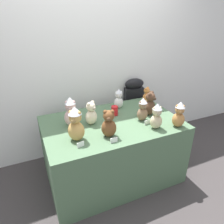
# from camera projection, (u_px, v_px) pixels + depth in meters

# --- Properties ---
(ground_plane) EXTENTS (10.00, 10.00, 0.00)m
(ground_plane) POSITION_uv_depth(u_px,v_px,m) (121.00, 187.00, 2.46)
(ground_plane) COLOR #3D3838
(wall_back) EXTENTS (7.00, 0.08, 2.60)m
(wall_back) POSITION_uv_depth(u_px,v_px,m) (89.00, 59.00, 2.70)
(wall_back) COLOR white
(wall_back) RESTS_ON ground_plane
(display_table) EXTENTS (1.51, 0.97, 0.75)m
(display_table) POSITION_uv_depth(u_px,v_px,m) (112.00, 149.00, 2.50)
(display_table) COLOR #4C6B4C
(display_table) RESTS_ON ground_plane
(instrument_case) EXTENTS (0.29, 0.16, 1.00)m
(instrument_case) POSITION_uv_depth(u_px,v_px,m) (133.00, 110.00, 3.17)
(instrument_case) COLOR black
(instrument_case) RESTS_ON ground_plane
(teddy_bear_snow) EXTENTS (0.12, 0.11, 0.26)m
(teddy_bear_snow) POSITION_uv_depth(u_px,v_px,m) (119.00, 99.00, 2.62)
(teddy_bear_snow) COLOR white
(teddy_bear_snow) RESTS_ON display_table
(teddy_bear_chestnut) EXTENTS (0.18, 0.17, 0.29)m
(teddy_bear_chestnut) POSITION_uv_depth(u_px,v_px,m) (109.00, 124.00, 2.01)
(teddy_bear_chestnut) COLOR brown
(teddy_bear_chestnut) RESTS_ON display_table
(teddy_bear_caramel) EXTENTS (0.17, 0.16, 0.29)m
(teddy_bear_caramel) POSITION_uv_depth(u_px,v_px,m) (179.00, 115.00, 2.18)
(teddy_bear_caramel) COLOR #B27A42
(teddy_bear_caramel) RESTS_ON display_table
(teddy_bear_cocoa) EXTENTS (0.19, 0.18, 0.29)m
(teddy_bear_cocoa) POSITION_uv_depth(u_px,v_px,m) (150.00, 104.00, 2.45)
(teddy_bear_cocoa) COLOR #4C3323
(teddy_bear_cocoa) RESTS_ON display_table
(teddy_bear_cream) EXTENTS (0.17, 0.17, 0.26)m
(teddy_bear_cream) POSITION_uv_depth(u_px,v_px,m) (91.00, 114.00, 2.24)
(teddy_bear_cream) COLOR beige
(teddy_bear_cream) RESTS_ON display_table
(teddy_bear_honey) EXTENTS (0.21, 0.20, 0.35)m
(teddy_bear_honey) POSITION_uv_depth(u_px,v_px,m) (76.00, 124.00, 1.94)
(teddy_bear_honey) COLOR tan
(teddy_bear_honey) RESTS_ON display_table
(teddy_bear_blush) EXTENTS (0.18, 0.17, 0.33)m
(teddy_bear_blush) POSITION_uv_depth(u_px,v_px,m) (71.00, 112.00, 2.19)
(teddy_bear_blush) COLOR beige
(teddy_bear_blush) RESTS_ON display_table
(teddy_bear_ginger) EXTENTS (0.14, 0.14, 0.22)m
(teddy_bear_ginger) POSITION_uv_depth(u_px,v_px,m) (146.00, 96.00, 2.78)
(teddy_bear_ginger) COLOR #D17F3D
(teddy_bear_ginger) RESTS_ON display_table
(teddy_bear_mocha) EXTENTS (0.13, 0.11, 0.27)m
(teddy_bear_mocha) POSITION_uv_depth(u_px,v_px,m) (143.00, 110.00, 2.31)
(teddy_bear_mocha) COLOR #7F6047
(teddy_bear_mocha) RESTS_ON display_table
(teddy_bear_sand) EXTENTS (0.14, 0.13, 0.28)m
(teddy_bear_sand) POSITION_uv_depth(u_px,v_px,m) (157.00, 117.00, 2.15)
(teddy_bear_sand) COLOR #CCB78E
(teddy_bear_sand) RESTS_ON display_table
(party_cup_red) EXTENTS (0.08, 0.08, 0.11)m
(party_cup_red) POSITION_uv_depth(u_px,v_px,m) (115.00, 111.00, 2.47)
(party_cup_red) COLOR red
(party_cup_red) RESTS_ON display_table
(name_card_front_left) EXTENTS (0.07, 0.02, 0.05)m
(name_card_front_left) POSITION_uv_depth(u_px,v_px,m) (147.00, 122.00, 2.27)
(name_card_front_left) COLOR white
(name_card_front_left) RESTS_ON display_table
(name_card_front_middle) EXTENTS (0.07, 0.02, 0.05)m
(name_card_front_middle) POSITION_uv_depth(u_px,v_px,m) (81.00, 144.00, 1.90)
(name_card_front_middle) COLOR white
(name_card_front_middle) RESTS_ON display_table
(name_card_front_right) EXTENTS (0.07, 0.01, 0.05)m
(name_card_front_right) POSITION_uv_depth(u_px,v_px,m) (114.00, 140.00, 1.96)
(name_card_front_right) COLOR white
(name_card_front_right) RESTS_ON display_table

